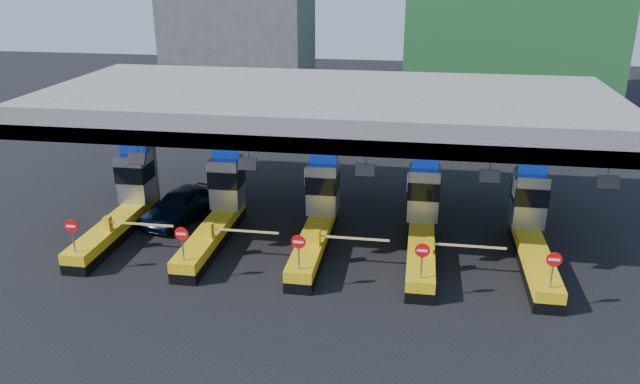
# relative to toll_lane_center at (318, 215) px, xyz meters

# --- Properties ---
(ground) EXTENTS (120.00, 120.00, 0.00)m
(ground) POSITION_rel_toll_lane_center_xyz_m (-0.00, -0.28, -1.40)
(ground) COLOR black
(ground) RESTS_ON ground
(toll_canopy) EXTENTS (28.00, 12.09, 7.00)m
(toll_canopy) POSITION_rel_toll_lane_center_xyz_m (-0.00, 2.59, 4.74)
(toll_canopy) COLOR slate
(toll_canopy) RESTS_ON ground
(toll_lane_far_left) EXTENTS (4.43, 8.00, 4.16)m
(toll_lane_far_left) POSITION_rel_toll_lane_center_xyz_m (-10.00, 0.00, 0.00)
(toll_lane_far_left) COLOR black
(toll_lane_far_left) RESTS_ON ground
(toll_lane_left) EXTENTS (4.43, 8.00, 4.16)m
(toll_lane_left) POSITION_rel_toll_lane_center_xyz_m (-5.00, 0.00, 0.00)
(toll_lane_left) COLOR black
(toll_lane_left) RESTS_ON ground
(toll_lane_center) EXTENTS (4.43, 8.00, 4.16)m
(toll_lane_center) POSITION_rel_toll_lane_center_xyz_m (0.00, 0.00, 0.00)
(toll_lane_center) COLOR black
(toll_lane_center) RESTS_ON ground
(toll_lane_right) EXTENTS (4.43, 8.00, 4.16)m
(toll_lane_right) POSITION_rel_toll_lane_center_xyz_m (5.00, 0.00, 0.00)
(toll_lane_right) COLOR black
(toll_lane_right) RESTS_ON ground
(toll_lane_far_right) EXTENTS (4.43, 8.00, 4.16)m
(toll_lane_far_right) POSITION_rel_toll_lane_center_xyz_m (10.00, 0.00, 0.00)
(toll_lane_far_right) COLOR black
(toll_lane_far_right) RESTS_ON ground
(bg_building_concrete) EXTENTS (14.00, 10.00, 18.00)m
(bg_building_concrete) POSITION_rel_toll_lane_center_xyz_m (-14.00, 35.72, 7.60)
(bg_building_concrete) COLOR #4C4C49
(bg_building_concrete) RESTS_ON ground
(van) EXTENTS (3.46, 5.52, 1.75)m
(van) POSITION_rel_toll_lane_center_xyz_m (-7.59, 1.55, -0.52)
(van) COLOR black
(van) RESTS_ON ground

